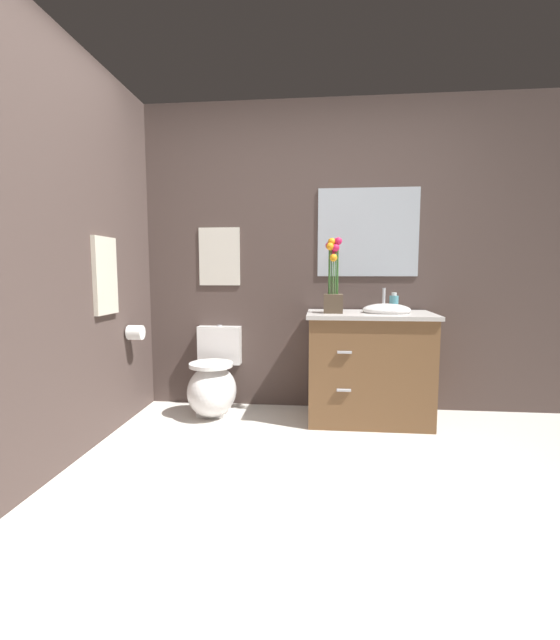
# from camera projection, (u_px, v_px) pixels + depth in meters

# --- Properties ---
(ground_plane) EXTENTS (8.85, 8.85, 0.00)m
(ground_plane) POSITION_uv_depth(u_px,v_px,m) (288.00, 521.00, 1.96)
(ground_plane) COLOR beige
(wall_back) EXTENTS (4.13, 0.05, 2.50)m
(wall_back) POSITION_uv_depth(u_px,v_px,m) (329.00, 258.00, 3.52)
(wall_back) COLOR #4C3D38
(wall_back) RESTS_ON ground_plane
(wall_left) EXTENTS (0.05, 4.79, 2.50)m
(wall_left) POSITION_uv_depth(u_px,v_px,m) (61.00, 252.00, 2.46)
(wall_left) COLOR #4C3D38
(wall_left) RESTS_ON ground_plane
(toilet) EXTENTS (0.38, 0.59, 0.69)m
(toilet) POSITION_uv_depth(u_px,v_px,m) (213.00, 384.00, 3.43)
(toilet) COLOR white
(toilet) RESTS_ON ground_plane
(vanity_cabinet) EXTENTS (0.94, 0.56, 1.01)m
(vanity_cabinet) POSITION_uv_depth(u_px,v_px,m) (369.00, 365.00, 3.26)
(vanity_cabinet) COLOR brown
(vanity_cabinet) RESTS_ON ground_plane
(flower_vase) EXTENTS (0.14, 0.14, 0.56)m
(flower_vase) POSITION_uv_depth(u_px,v_px,m) (333.00, 284.00, 3.18)
(flower_vase) COLOR #4C3D2D
(flower_vase) RESTS_ON vanity_cabinet
(soap_bottle) EXTENTS (0.07, 0.07, 0.15)m
(soap_bottle) POSITION_uv_depth(u_px,v_px,m) (394.00, 304.00, 3.22)
(soap_bottle) COLOR teal
(soap_bottle) RESTS_ON vanity_cabinet
(wall_poster) EXTENTS (0.34, 0.01, 0.48)m
(wall_poster) POSITION_uv_depth(u_px,v_px,m) (219.00, 257.00, 3.58)
(wall_poster) COLOR silver
(wall_mirror) EXTENTS (0.80, 0.01, 0.70)m
(wall_mirror) POSITION_uv_depth(u_px,v_px,m) (368.00, 232.00, 3.44)
(wall_mirror) COLOR #B2BCC6
(hanging_towel) EXTENTS (0.03, 0.28, 0.52)m
(hanging_towel) POSITION_uv_depth(u_px,v_px,m) (105.00, 276.00, 2.89)
(hanging_towel) COLOR beige
(toilet_paper_roll) EXTENTS (0.11, 0.11, 0.11)m
(toilet_paper_roll) POSITION_uv_depth(u_px,v_px,m) (136.00, 332.00, 3.24)
(toilet_paper_roll) COLOR white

